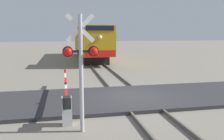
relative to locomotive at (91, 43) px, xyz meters
name	(u,v)px	position (x,y,z in m)	size (l,w,h in m)	color
ground_plane	(132,99)	(0.00, -18.56, -2.12)	(160.00, 160.00, 0.00)	gray
rail_track_left	(118,98)	(-0.72, -18.56, -2.04)	(0.08, 80.00, 0.15)	#59544C
rail_track_right	(145,97)	(0.72, -18.56, -2.04)	(0.08, 80.00, 0.15)	#59544C
road_surface	(132,98)	(0.00, -18.56, -2.03)	(36.00, 4.60, 0.16)	#2D2D30
locomotive	(91,43)	(0.00, 0.00, 0.00)	(3.09, 16.50, 4.06)	black
crossing_signal	(81,60)	(-2.82, -22.11, 0.36)	(1.18, 0.33, 4.00)	#ADADB2
crossing_gate	(66,97)	(-3.32, -20.24, -1.36)	(0.36, 7.18, 1.18)	silver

